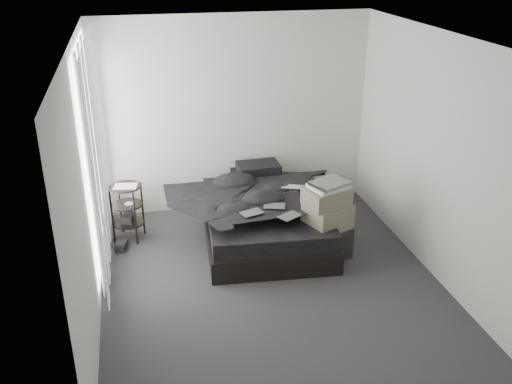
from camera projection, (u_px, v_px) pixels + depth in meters
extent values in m
cube|color=#333335|center=(272.00, 284.00, 6.18)|extent=(3.60, 4.20, 0.01)
cube|color=white|center=(275.00, 40.00, 5.12)|extent=(3.60, 4.20, 0.01)
cube|color=silver|center=(235.00, 115.00, 7.52)|extent=(3.60, 0.01, 2.60)
cube|color=silver|center=(351.00, 291.00, 3.78)|extent=(3.60, 0.01, 2.60)
cube|color=silver|center=(86.00, 190.00, 5.29)|extent=(0.01, 4.20, 2.60)
cube|color=silver|center=(439.00, 160.00, 6.01)|extent=(0.01, 4.20, 2.60)
cube|color=white|center=(91.00, 152.00, 6.07)|extent=(0.02, 2.00, 2.30)
cube|color=white|center=(97.00, 158.00, 6.11)|extent=(0.06, 2.12, 2.48)
cube|color=black|center=(265.00, 229.00, 7.07)|extent=(1.61, 2.04, 0.26)
cube|color=black|center=(265.00, 212.00, 6.97)|extent=(1.55, 1.98, 0.21)
imported|color=black|center=(266.00, 198.00, 6.84)|extent=(1.55, 1.76, 0.23)
cube|color=black|center=(253.00, 176.00, 7.57)|extent=(0.61, 0.44, 0.13)
cube|color=black|center=(258.00, 168.00, 7.51)|extent=(0.55, 0.39, 0.12)
imported|color=silver|center=(294.00, 184.00, 6.92)|extent=(0.36, 0.30, 0.02)
cube|color=black|center=(252.00, 207.00, 6.34)|extent=(0.28, 0.22, 0.01)
cube|color=black|center=(275.00, 200.00, 6.50)|extent=(0.28, 0.22, 0.01)
cube|color=black|center=(290.00, 209.00, 6.26)|extent=(0.29, 0.26, 0.01)
cylinder|color=black|center=(128.00, 213.00, 6.99)|extent=(0.49, 0.49, 0.70)
cube|color=white|center=(125.00, 187.00, 6.84)|extent=(0.30, 0.24, 0.01)
cube|color=black|center=(121.00, 245.00, 6.84)|extent=(0.16, 0.20, 0.12)
cube|color=black|center=(325.00, 242.00, 6.65)|extent=(0.62, 0.55, 0.38)
cube|color=#696653|center=(328.00, 216.00, 6.50)|extent=(0.60, 0.54, 0.29)
cube|color=#696653|center=(327.00, 196.00, 6.40)|extent=(0.55, 0.49, 0.20)
cube|color=silver|center=(328.00, 186.00, 6.36)|extent=(0.48, 0.43, 0.04)
cube|color=silver|center=(330.00, 183.00, 6.34)|extent=(0.48, 0.44, 0.04)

